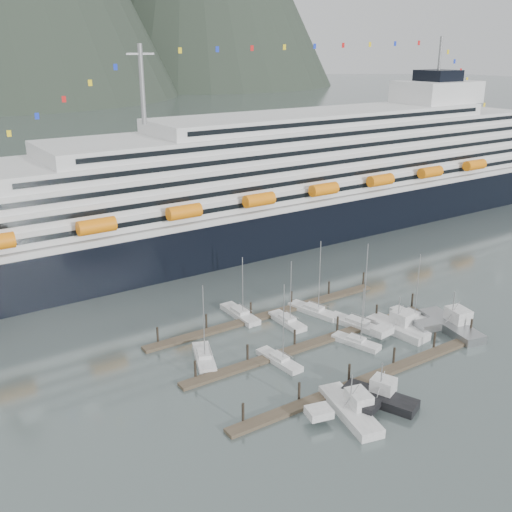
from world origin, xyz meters
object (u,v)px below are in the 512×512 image
object	(u,v)px
sailboat_f	(287,321)
sailboat_a	(204,358)
sailboat_d	(357,325)
trawler_d	(450,325)
trawler_e	(397,327)
trawler_b	(379,397)
trawler_a	(349,409)
sailboat_b	(279,360)
sailboat_h	(411,316)
sailboat_c	(356,342)
sailboat_g	(314,311)
sailboat_e	(240,314)
cruise_ship	(295,186)

from	to	relation	value
sailboat_f	sailboat_a	bearing A→B (deg)	101.36
sailboat_d	trawler_d	size ratio (longest dim) A/B	1.17
trawler_d	trawler_e	world-z (taller)	trawler_d
trawler_b	trawler_a	bearing A→B (deg)	66.23
sailboat_b	trawler_a	world-z (taller)	sailboat_b
sailboat_f	sailboat_d	bearing A→B (deg)	-129.04
sailboat_h	trawler_d	size ratio (longest dim) A/B	0.94
sailboat_c	sailboat_h	xyz separation A→B (m)	(14.90, 2.00, 0.02)
sailboat_g	trawler_a	bearing A→B (deg)	134.84
trawler_a	trawler_b	size ratio (longest dim) A/B	1.16
sailboat_b	trawler_a	size ratio (longest dim) A/B	1.09
sailboat_a	sailboat_c	size ratio (longest dim) A/B	1.28
sailboat_e	sailboat_h	distance (m)	30.49
cruise_ship	trawler_d	bearing A→B (deg)	-101.36
sailboat_b	sailboat_d	xyz separation A→B (m)	(18.38, 2.59, 0.03)
sailboat_b	sailboat_e	size ratio (longest dim) A/B	1.13
cruise_ship	sailboat_g	distance (m)	51.83
sailboat_a	sailboat_c	bearing A→B (deg)	-90.73
sailboat_d	sailboat_f	size ratio (longest dim) A/B	1.30
sailboat_a	trawler_b	bearing A→B (deg)	-127.83
sailboat_d	trawler_b	xyz separation A→B (m)	(-13.28, -18.89, 0.43)
trawler_a	trawler_d	xyz separation A→B (m)	(31.21, 9.33, 0.11)
trawler_e	trawler_b	bearing A→B (deg)	120.74
sailboat_f	trawler_e	xyz separation A→B (m)	(13.54, -12.89, 0.50)
sailboat_g	trawler_e	world-z (taller)	sailboat_g
trawler_e	sailboat_d	bearing A→B (deg)	32.36
cruise_ship	sailboat_f	bearing A→B (deg)	-128.12
trawler_b	trawler_e	world-z (taller)	trawler_e
sailboat_a	trawler_e	xyz separation A→B (m)	(31.88, -9.50, 0.49)
sailboat_b	sailboat_c	bearing A→B (deg)	-103.48
trawler_a	trawler_e	world-z (taller)	trawler_e
sailboat_a	trawler_a	size ratio (longest dim) A/B	1.07
sailboat_a	trawler_d	distance (m)	42.50
sailboat_h	sailboat_a	bearing A→B (deg)	78.50
sailboat_c	cruise_ship	bearing A→B (deg)	-45.39
trawler_e	sailboat_g	bearing A→B (deg)	19.29
trawler_d	trawler_b	bearing A→B (deg)	121.17
trawler_a	trawler_d	size ratio (longest dim) A/B	0.92
cruise_ship	trawler_d	size ratio (longest dim) A/B	15.54
trawler_a	trawler_d	world-z (taller)	trawler_d
trawler_a	sailboat_g	bearing A→B (deg)	-17.30
trawler_b	sailboat_b	bearing A→B (deg)	-5.59
sailboat_e	trawler_b	xyz separation A→B (m)	(1.36, -33.68, 0.46)
sailboat_b	trawler_b	size ratio (longest dim) A/B	1.26
cruise_ship	trawler_e	bearing A→B (deg)	-110.00
sailboat_b	sailboat_d	size ratio (longest dim) A/B	0.85
sailboat_b	trawler_b	world-z (taller)	sailboat_b
cruise_ship	sailboat_b	xyz separation A→B (m)	(-43.09, -53.68, -11.63)
sailboat_b	sailboat_a	bearing A→B (deg)	47.84
sailboat_c	sailboat_h	bearing A→B (deg)	-100.08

